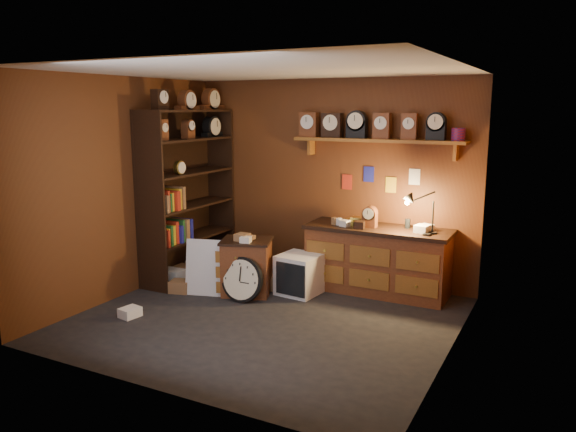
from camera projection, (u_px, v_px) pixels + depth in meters
The scene contains 11 objects.
floor at pixel (265, 319), 6.26m from camera, with size 4.00×4.00×0.00m, color black.
room_shell at pixel (273, 165), 6.00m from camera, with size 4.02×3.62×2.71m.
shelving_unit at pixel (186, 187), 7.68m from camera, with size 0.47×1.60×2.58m.
workbench at pixel (377, 256), 7.09m from camera, with size 1.83×0.66×1.36m.
low_cabinet at pixel (247, 264), 7.06m from camera, with size 0.76×0.70×0.79m.
big_round_clock at pixel (242, 280), 6.80m from camera, with size 0.55×0.18×0.55m.
white_panel at pixel (207, 294), 7.10m from camera, with size 0.54×0.02×0.72m, color silver.
mini_fridge at pixel (299, 274), 7.08m from camera, with size 0.53×0.55×0.50m.
floor_box_a at pixel (180, 286), 7.17m from camera, with size 0.25×0.21×0.15m, color olive.
floor_box_b at pixel (130, 312), 6.33m from camera, with size 0.18×0.22×0.11m, color white.
floor_box_c at pixel (275, 283), 7.27m from camera, with size 0.24×0.20×0.18m, color olive.
Camera 1 is at (2.94, -5.15, 2.33)m, focal length 35.00 mm.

